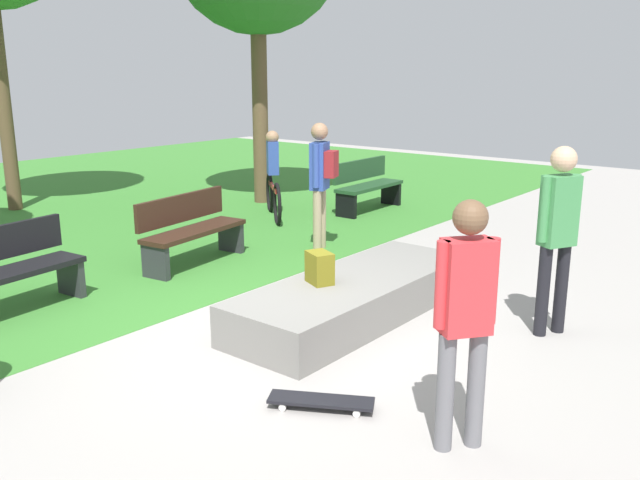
% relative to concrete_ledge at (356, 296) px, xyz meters
% --- Properties ---
extents(ground_plane, '(28.00, 28.00, 0.00)m').
position_rel_concrete_ledge_xyz_m(ground_plane, '(-0.99, 0.41, -0.21)').
color(ground_plane, '#9E9993').
extents(concrete_ledge, '(3.05, 1.06, 0.41)m').
position_rel_concrete_ledge_xyz_m(concrete_ledge, '(0.00, 0.00, 0.00)').
color(concrete_ledge, gray).
rests_on(concrete_ledge, ground_plane).
extents(backpack_on_ledge, '(0.30, 0.34, 0.32)m').
position_rel_concrete_ledge_xyz_m(backpack_on_ledge, '(-0.38, 0.17, 0.37)').
color(backpack_on_ledge, olive).
rests_on(backpack_on_ledge, concrete_ledge).
extents(skater_performing_trick, '(0.38, 0.35, 1.71)m').
position_rel_concrete_ledge_xyz_m(skater_performing_trick, '(-1.59, -2.01, 0.79)').
color(skater_performing_trick, slate).
rests_on(skater_performing_trick, ground_plane).
extents(skater_watching, '(0.39, 0.33, 1.82)m').
position_rel_concrete_ledge_xyz_m(skater_watching, '(0.79, -1.75, 0.87)').
color(skater_watching, black).
rests_on(skater_watching, ground_plane).
extents(skateboard_by_ledge, '(0.56, 0.80, 0.08)m').
position_rel_concrete_ledge_xyz_m(skateboard_by_ledge, '(-1.77, -0.96, -0.14)').
color(skateboard_by_ledge, black).
rests_on(skateboard_by_ledge, ground_plane).
extents(park_bench_near_lamppost, '(1.65, 0.69, 0.91)m').
position_rel_concrete_ledge_xyz_m(park_bench_near_lamppost, '(0.20, 2.81, 0.27)').
color(park_bench_near_lamppost, '#331E14').
rests_on(park_bench_near_lamppost, ground_plane).
extents(park_bench_near_path, '(1.61, 0.51, 0.91)m').
position_rel_concrete_ledge_xyz_m(park_bench_near_path, '(4.47, 3.00, 0.27)').
color(park_bench_near_path, '#1E4223').
rests_on(park_bench_near_path, ground_plane).
extents(park_bench_far_left, '(1.64, 0.64, 0.91)m').
position_rel_concrete_ledge_xyz_m(park_bench_far_left, '(-2.24, 2.87, 0.27)').
color(park_bench_far_left, black).
rests_on(park_bench_far_left, ground_plane).
extents(pedestrian_with_backpack, '(0.41, 0.42, 1.79)m').
position_rel_concrete_ledge_xyz_m(pedestrian_with_backpack, '(1.82, 1.92, 0.87)').
color(pedestrian_with_backpack, tan).
rests_on(pedestrian_with_backpack, ground_plane).
extents(cyclist_on_bicycle, '(1.23, 1.42, 1.52)m').
position_rel_concrete_ledge_xyz_m(cyclist_on_bicycle, '(2.99, 3.92, 0.43)').
color(cyclist_on_bicycle, black).
rests_on(cyclist_on_bicycle, ground_plane).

